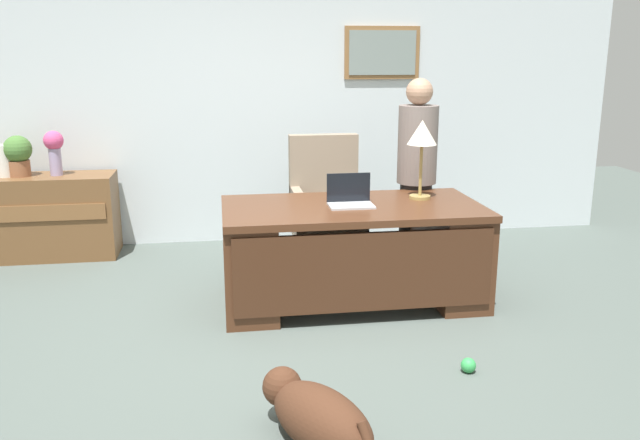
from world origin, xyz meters
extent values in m
plane|color=#4C5651|center=(0.00, 0.00, 0.00)|extent=(12.00, 12.00, 0.00)
cube|color=silver|center=(0.00, 2.60, 1.35)|extent=(7.00, 0.12, 2.70)
cube|color=olive|center=(1.15, 2.52, 1.80)|extent=(0.73, 0.03, 0.49)
cube|color=gray|center=(1.15, 2.50, 1.80)|extent=(0.65, 0.01, 0.41)
cube|color=#4C2B19|center=(0.51, 0.75, 0.71)|extent=(1.87, 0.97, 0.05)
cube|color=#4C2B19|center=(-0.24, 0.75, 0.34)|extent=(0.36, 0.91, 0.69)
cube|color=#4C2B19|center=(1.27, 0.75, 0.34)|extent=(0.36, 0.91, 0.69)
cube|color=#412415|center=(0.51, 0.30, 0.38)|extent=(1.77, 0.04, 0.55)
cube|color=brown|center=(-2.12, 2.25, 0.37)|extent=(1.49, 0.48, 0.75)
cube|color=brown|center=(-2.12, 2.00, 0.46)|extent=(1.39, 0.02, 0.14)
cube|color=gray|center=(0.47, 1.59, 0.37)|extent=(0.60, 0.58, 0.18)
cylinder|color=black|center=(0.47, 1.59, 0.14)|extent=(0.10, 0.10, 0.28)
cylinder|color=black|center=(0.47, 1.59, 0.03)|extent=(0.52, 0.52, 0.05)
cube|color=gray|center=(0.47, 1.83, 0.79)|extent=(0.60, 0.12, 0.66)
cube|color=gray|center=(0.21, 1.59, 0.57)|extent=(0.08, 0.50, 0.22)
cube|color=gray|center=(0.73, 1.59, 0.57)|extent=(0.08, 0.50, 0.22)
cylinder|color=#262323|center=(1.16, 1.31, 0.39)|extent=(0.26, 0.26, 0.77)
cylinder|color=slate|center=(1.16, 1.31, 1.09)|extent=(0.32, 0.32, 0.63)
sphere|color=tan|center=(1.16, 1.31, 1.51)|extent=(0.21, 0.21, 0.21)
ellipsoid|color=#472819|center=(0.00, -1.10, 0.15)|extent=(0.58, 0.70, 0.30)
sphere|color=#472819|center=(-0.16, -0.83, 0.19)|extent=(0.20, 0.20, 0.20)
cube|color=#B2B5BA|center=(0.49, 0.71, 0.74)|extent=(0.32, 0.22, 0.01)
cube|color=black|center=(0.49, 0.81, 0.86)|extent=(0.32, 0.01, 0.21)
cylinder|color=#9E8447|center=(1.06, 0.89, 0.75)|extent=(0.16, 0.16, 0.02)
cylinder|color=#9E8447|center=(1.06, 0.89, 0.95)|extent=(0.02, 0.02, 0.39)
cone|color=silver|center=(1.06, 0.89, 1.24)|extent=(0.22, 0.22, 0.18)
cylinder|color=#9E8EB5|center=(-1.86, 2.25, 0.87)|extent=(0.11, 0.11, 0.24)
sphere|color=#D0487D|center=(-1.86, 2.25, 1.06)|extent=(0.17, 0.17, 0.17)
cylinder|color=silver|center=(-2.29, 2.25, 0.89)|extent=(0.15, 0.15, 0.28)
cylinder|color=brown|center=(-2.17, 2.25, 0.82)|extent=(0.18, 0.18, 0.14)
sphere|color=#467233|center=(-2.17, 2.25, 0.99)|extent=(0.24, 0.24, 0.24)
sphere|color=green|center=(0.96, -0.48, 0.04)|extent=(0.09, 0.09, 0.09)
camera|label=1|loc=(-0.42, -3.79, 1.81)|focal=36.85mm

